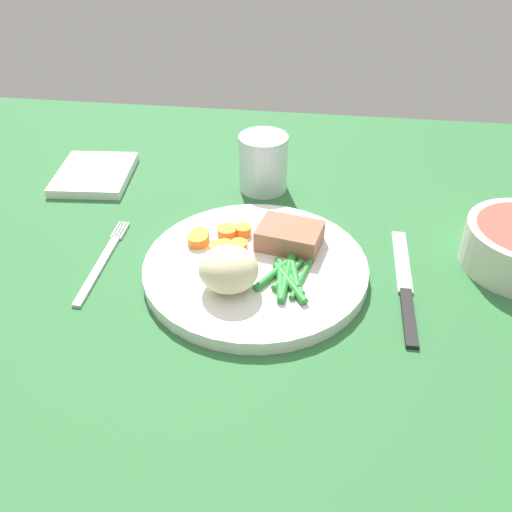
{
  "coord_description": "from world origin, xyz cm",
  "views": [
    {
      "loc": [
        6.86,
        -54.71,
        43.14
      ],
      "look_at": [
        0.06,
        -3.51,
        4.6
      ],
      "focal_mm": 39.57,
      "sensor_mm": 36.0,
      "label": 1
    }
  ],
  "objects": [
    {
      "name": "green_beans",
      "position": [
        3.92,
        -6.17,
        4.01
      ],
      "size": [
        6.34,
        8.51,
        0.89
      ],
      "color": "#2D8C38",
      "rests_on": "dinner_plate"
    },
    {
      "name": "mashed_potatoes",
      "position": [
        -2.28,
        -8.19,
        6.06
      ],
      "size": [
        6.5,
        6.09,
        4.93
      ],
      "primitive_type": "ellipsoid",
      "color": "beige",
      "rests_on": "dinner_plate"
    },
    {
      "name": "dining_table",
      "position": [
        0.0,
        0.0,
        1.0
      ],
      "size": [
        120.0,
        90.0,
        2.0
      ],
      "color": "#2D6B38",
      "rests_on": "ground"
    },
    {
      "name": "carrot_slices",
      "position": [
        -4.81,
        -0.41,
        4.13
      ],
      "size": [
        7.38,
        6.49,
        1.28
      ],
      "color": "orange",
      "rests_on": "dinner_plate"
    },
    {
      "name": "meat_portion",
      "position": [
        3.57,
        0.59,
        4.9
      ],
      "size": [
        8.27,
        6.77,
        2.6
      ],
      "primitive_type": "cube",
      "rotation": [
        0.0,
        0.0,
        -0.2
      ],
      "color": "#936047",
      "rests_on": "dinner_plate"
    },
    {
      "name": "knife",
      "position": [
        17.12,
        -3.79,
        2.2
      ],
      "size": [
        1.7,
        20.5,
        0.64
      ],
      "rotation": [
        0.0,
        0.0,
        0.02
      ],
      "color": "black",
      "rests_on": "dining_table"
    },
    {
      "name": "dinner_plate",
      "position": [
        0.06,
        -3.51,
        2.8
      ],
      "size": [
        26.0,
        26.0,
        1.6
      ],
      "primitive_type": "cylinder",
      "color": "white",
      "rests_on": "dining_table"
    },
    {
      "name": "water_glass",
      "position": [
        -1.59,
        16.63,
        5.43
      ],
      "size": [
        6.92,
        6.92,
        8.08
      ],
      "color": "silver",
      "rests_on": "dining_table"
    },
    {
      "name": "napkin",
      "position": [
        -26.9,
        16.18,
        2.64
      ],
      "size": [
        11.6,
        13.37,
        1.28
      ],
      "primitive_type": "cube",
      "rotation": [
        0.0,
        0.0,
        0.08
      ],
      "color": "white",
      "rests_on": "dining_table"
    },
    {
      "name": "fork",
      "position": [
        -18.51,
        -3.77,
        2.2
      ],
      "size": [
        1.44,
        16.6,
        0.4
      ],
      "rotation": [
        0.0,
        0.0,
        -0.03
      ],
      "color": "silver",
      "rests_on": "dining_table"
    }
  ]
}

